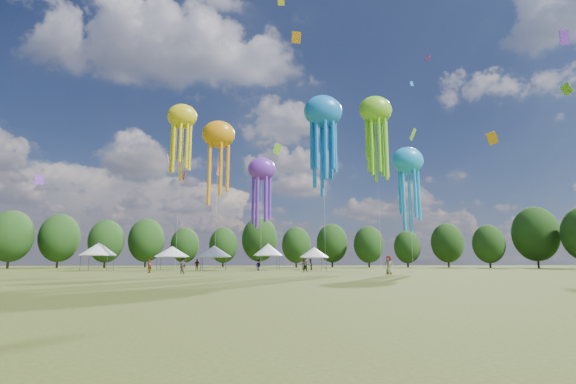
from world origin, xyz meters
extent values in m
plane|color=#384416|center=(0.00, 0.00, 0.00)|extent=(300.00, 300.00, 0.00)
imported|color=gray|center=(-8.11, 33.95, 0.85)|extent=(1.05, 1.02, 1.70)
imported|color=gray|center=(8.63, 52.37, 0.87)|extent=(0.84, 1.00, 1.73)
imported|color=gray|center=(10.39, 56.11, 0.89)|extent=(0.95, 1.06, 1.78)
imported|color=gray|center=(1.36, 50.62, 0.84)|extent=(1.25, 1.10, 1.68)
imported|color=gray|center=(-7.92, 51.52, 0.85)|extent=(1.03, 0.51, 1.70)
imported|color=gray|center=(6.37, 38.81, 0.85)|extent=(1.64, 0.79, 1.69)
imported|color=gray|center=(-12.11, 36.67, 0.91)|extent=(0.44, 0.66, 1.81)
imported|color=gray|center=(13.14, 28.26, 0.93)|extent=(1.07, 1.06, 1.87)
cylinder|color=#47474C|center=(-24.39, 51.13, 1.09)|extent=(0.08, 0.08, 2.19)
cylinder|color=#47474C|center=(-24.39, 54.79, 1.09)|extent=(0.08, 0.08, 2.19)
cylinder|color=#47474C|center=(-20.74, 51.13, 1.09)|extent=(0.08, 0.08, 2.19)
cylinder|color=#47474C|center=(-20.74, 54.79, 1.09)|extent=(0.08, 0.08, 2.19)
cube|color=silver|center=(-22.57, 52.96, 2.24)|extent=(4.05, 4.05, 0.10)
cone|color=silver|center=(-22.57, 52.96, 3.23)|extent=(5.27, 5.27, 1.88)
cylinder|color=#47474C|center=(-14.59, 56.33, 1.02)|extent=(0.08, 0.08, 2.03)
cylinder|color=#47474C|center=(-14.59, 60.39, 1.02)|extent=(0.08, 0.08, 2.03)
cylinder|color=#47474C|center=(-10.52, 56.33, 1.02)|extent=(0.08, 0.08, 2.03)
cylinder|color=#47474C|center=(-10.52, 60.39, 1.02)|extent=(0.08, 0.08, 2.03)
cube|color=silver|center=(-12.55, 58.36, 2.08)|extent=(4.46, 4.46, 0.10)
cone|color=silver|center=(-12.55, 58.36, 3.00)|extent=(5.80, 5.80, 1.74)
cylinder|color=#47474C|center=(-7.22, 49.95, 0.98)|extent=(0.08, 0.08, 1.97)
cylinder|color=#47474C|center=(-7.22, 53.59, 0.98)|extent=(0.08, 0.08, 1.97)
cylinder|color=#47474C|center=(-3.58, 49.95, 0.98)|extent=(0.08, 0.08, 1.97)
cylinder|color=#47474C|center=(-3.58, 53.59, 0.98)|extent=(0.08, 0.08, 1.97)
cube|color=silver|center=(-5.40, 51.77, 2.02)|extent=(4.04, 4.04, 0.10)
cone|color=silver|center=(-5.40, 51.77, 2.91)|extent=(5.25, 5.25, 1.68)
cylinder|color=#47474C|center=(1.43, 52.45, 1.10)|extent=(0.08, 0.08, 2.21)
cylinder|color=#47474C|center=(1.43, 55.72, 1.10)|extent=(0.08, 0.08, 2.21)
cylinder|color=#47474C|center=(4.70, 52.45, 1.10)|extent=(0.08, 0.08, 2.21)
cylinder|color=#47474C|center=(4.70, 55.72, 1.10)|extent=(0.08, 0.08, 2.21)
cube|color=silver|center=(3.07, 54.09, 2.26)|extent=(3.68, 3.68, 0.10)
cone|color=silver|center=(3.07, 54.09, 3.25)|extent=(4.78, 4.78, 1.89)
cylinder|color=#47474C|center=(8.96, 52.32, 0.96)|extent=(0.08, 0.08, 1.92)
cylinder|color=#47474C|center=(8.96, 55.61, 0.96)|extent=(0.08, 0.08, 1.92)
cylinder|color=#47474C|center=(12.25, 52.32, 0.96)|extent=(0.08, 0.08, 1.92)
cylinder|color=#47474C|center=(12.25, 55.61, 0.96)|extent=(0.08, 0.08, 1.92)
cube|color=silver|center=(10.60, 53.97, 1.97)|extent=(3.69, 3.69, 0.10)
cone|color=silver|center=(10.60, 53.97, 2.84)|extent=(4.80, 4.80, 1.65)
ellipsoid|color=orange|center=(-4.88, 40.23, 17.86)|extent=(4.30, 3.01, 3.65)
cylinder|color=beige|center=(-4.88, 40.23, 8.93)|extent=(0.03, 0.03, 17.86)
ellipsoid|color=blue|center=(9.26, 40.20, 21.77)|extent=(5.34, 3.74, 4.54)
cylinder|color=beige|center=(9.26, 40.20, 10.89)|extent=(0.03, 0.03, 21.77)
ellipsoid|color=#1998DA|center=(18.71, 34.70, 13.75)|extent=(4.02, 2.82, 3.42)
cylinder|color=beige|center=(18.71, 34.70, 6.88)|extent=(0.03, 0.03, 13.75)
ellipsoid|color=yellow|center=(-10.34, 45.71, 22.07)|extent=(4.26, 2.98, 3.62)
cylinder|color=beige|center=(-10.34, 45.71, 11.04)|extent=(0.03, 0.03, 22.07)
ellipsoid|color=purple|center=(0.55, 35.95, 12.38)|extent=(3.35, 2.35, 2.85)
cylinder|color=beige|center=(0.55, 35.95, 6.19)|extent=(0.03, 0.03, 12.38)
ellipsoid|color=#78CD21|center=(20.66, 50.39, 26.46)|extent=(5.60, 3.92, 4.76)
cylinder|color=beige|center=(20.66, 50.39, 13.23)|extent=(0.03, 0.03, 26.46)
cube|color=yellow|center=(2.31, 31.61, 32.06)|extent=(0.90, 0.41, 1.07)
cube|color=#78CD21|center=(5.53, 63.62, 22.79)|extent=(1.74, 1.41, 1.95)
cube|color=blue|center=(28.47, 52.74, 32.71)|extent=(0.88, 0.23, 1.04)
cube|color=#DF4177|center=(-4.98, 47.91, 14.68)|extent=(0.71, 1.06, 1.50)
cube|color=purple|center=(24.61, 15.84, 20.00)|extent=(1.15, 0.37, 1.37)
cube|color=#78CD21|center=(31.69, 23.66, 19.19)|extent=(0.62, 1.11, 1.39)
cube|color=purple|center=(-15.66, 69.92, 21.53)|extent=(0.64, 2.10, 2.39)
cube|color=orange|center=(7.79, 54.00, 40.70)|extent=(1.65, 0.69, 2.07)
cube|color=#78CD21|center=(28.10, 52.56, 23.23)|extent=(1.71, 1.94, 2.00)
cube|color=#1998DA|center=(26.24, 60.79, 24.70)|extent=(0.81, 1.20, 1.55)
cube|color=#DF4177|center=(23.87, 37.81, 29.54)|extent=(0.54, 0.81, 0.89)
cube|color=purple|center=(-35.19, 60.53, 14.97)|extent=(1.35, 0.92, 1.72)
cube|color=red|center=(-9.67, 45.53, 13.25)|extent=(0.54, 1.19, 1.42)
cube|color=orange|center=(29.68, 33.56, 16.78)|extent=(1.70, 0.66, 1.79)
cylinder|color=#38281C|center=(-47.17, 78.19, 1.68)|extent=(0.44, 0.44, 3.36)
ellipsoid|color=#1E3F15|center=(-47.17, 78.19, 6.51)|extent=(8.40, 8.40, 10.51)
cylinder|color=#38281C|center=(-40.68, 85.49, 1.71)|extent=(0.44, 0.44, 3.41)
ellipsoid|color=#1E3F15|center=(-40.68, 85.49, 6.61)|extent=(8.53, 8.53, 10.66)
cylinder|color=#38281C|center=(-30.60, 85.02, 1.53)|extent=(0.44, 0.44, 3.07)
ellipsoid|color=#1E3F15|center=(-30.60, 85.02, 5.94)|extent=(7.66, 7.66, 9.58)
cylinder|color=#38281C|center=(-23.51, 93.33, 1.72)|extent=(0.44, 0.44, 3.43)
ellipsoid|color=#1E3F15|center=(-23.51, 93.33, 6.65)|extent=(8.58, 8.58, 10.73)
cylinder|color=#38281C|center=(-14.76, 98.96, 1.47)|extent=(0.44, 0.44, 2.95)
ellipsoid|color=#1E3F15|center=(-14.76, 98.96, 5.71)|extent=(7.37, 7.37, 9.21)
cylinder|color=#38281C|center=(-4.70, 95.06, 1.45)|extent=(0.44, 0.44, 2.89)
ellipsoid|color=#1E3F15|center=(-4.70, 95.06, 5.61)|extent=(7.23, 7.23, 9.04)
cylinder|color=#38281C|center=(4.91, 99.49, 1.92)|extent=(0.44, 0.44, 3.84)
ellipsoid|color=#1E3F15|center=(4.91, 99.49, 7.44)|extent=(9.60, 9.60, 11.99)
cylinder|color=#38281C|center=(13.19, 88.44, 1.42)|extent=(0.44, 0.44, 2.84)
ellipsoid|color=#1E3F15|center=(13.19, 88.44, 5.51)|extent=(7.11, 7.11, 8.89)
cylinder|color=#38281C|center=(22.93, 91.04, 1.58)|extent=(0.44, 0.44, 3.16)
ellipsoid|color=#1E3F15|center=(22.93, 91.04, 6.13)|extent=(7.91, 7.91, 9.88)
cylinder|color=#38281C|center=(30.69, 85.29, 1.44)|extent=(0.44, 0.44, 2.88)
ellipsoid|color=#1E3F15|center=(30.69, 85.29, 5.59)|extent=(7.21, 7.21, 9.01)
cylinder|color=#38281C|center=(41.52, 87.24, 1.31)|extent=(0.44, 0.44, 2.63)
ellipsoid|color=#1E3F15|center=(41.52, 87.24, 5.09)|extent=(6.57, 6.57, 8.22)
cylinder|color=#38281C|center=(50.52, 83.73, 1.56)|extent=(0.44, 0.44, 3.13)
ellipsoid|color=#1E3F15|center=(50.52, 83.73, 6.06)|extent=(7.81, 7.81, 9.77)
cylinder|color=#38281C|center=(53.64, 71.81, 1.36)|extent=(0.44, 0.44, 2.72)
ellipsoid|color=#1E3F15|center=(53.64, 71.81, 5.27)|extent=(6.80, 6.80, 8.50)
cylinder|color=#38281C|center=(62.96, 68.92, 1.90)|extent=(0.44, 0.44, 3.81)
ellipsoid|color=#1E3F15|center=(62.96, 68.92, 7.38)|extent=(9.52, 9.52, 11.90)
camera|label=1|loc=(-3.08, -12.76, 1.20)|focal=25.71mm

